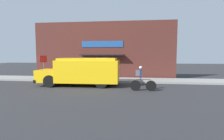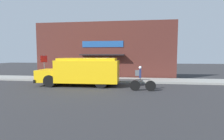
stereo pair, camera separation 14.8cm
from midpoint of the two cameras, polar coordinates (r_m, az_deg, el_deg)
The scene contains 7 objects.
ground_plane at distance 14.92m, azimuth -4.98°, elevation -4.09°, with size 70.00×70.00×0.00m, color #2B2B2D.
sidewalk at distance 16.09m, azimuth -4.08°, elevation -3.13°, with size 28.00×2.43×0.17m.
storefront at distance 17.36m, azimuth -3.21°, elevation 6.44°, with size 14.03×0.93×5.60m.
school_bus at distance 13.47m, azimuth -9.84°, elevation -0.38°, with size 6.18×2.70×2.10m.
cyclist at distance 11.47m, azimuth 9.24°, elevation -3.02°, with size 1.69×0.20×1.62m.
stop_sign_post at distance 17.14m, azimuth -21.66°, elevation 2.17°, with size 0.45×0.45×2.16m.
trash_bin at distance 16.11m, azimuth -2.86°, elevation -1.19°, with size 0.53×0.53×0.91m.
Camera 1 is at (3.03, -14.42, 2.33)m, focal length 28.00 mm.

